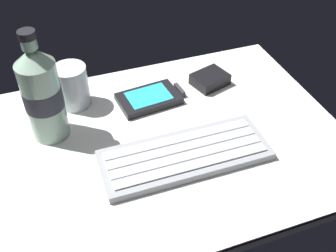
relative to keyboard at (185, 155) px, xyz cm
name	(u,v)px	position (x,y,z in cm)	size (l,w,h in cm)	color
ground_plane	(168,143)	(-1.11, 5.39, -1.79)	(64.00, 48.00, 2.80)	silver
keyboard	(185,155)	(0.00, 0.00, 0.00)	(29.07, 11.18, 1.70)	#93969B
handheld_device	(152,98)	(-0.45, 17.14, -0.08)	(13.33, 8.82, 1.50)	black
juice_cup	(72,88)	(-15.19, 21.45, 3.10)	(6.40, 6.40, 8.50)	silver
water_bottle	(42,94)	(-20.72, 14.18, 8.20)	(6.73, 6.73, 20.80)	#9EC1A8
charger_block	(210,79)	(12.90, 18.51, 0.39)	(7.00, 5.60, 2.40)	black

